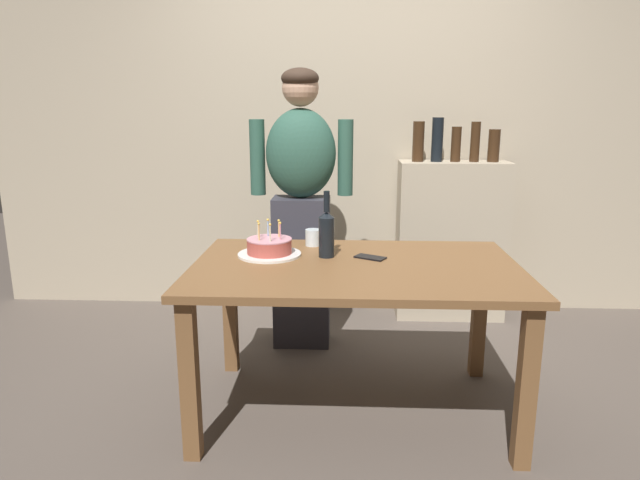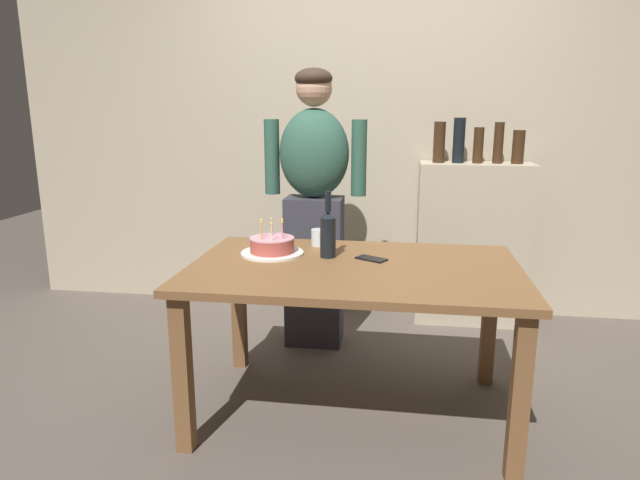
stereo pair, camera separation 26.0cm
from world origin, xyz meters
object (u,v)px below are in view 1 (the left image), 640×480
Objects in this scene: wine_bottle at (327,233)px; birthday_cake at (269,248)px; water_glass_near at (313,237)px; person_man_bearded at (301,205)px; cell_phone at (370,257)px.

birthday_cake is at bearing 177.96° from wine_bottle.
wine_bottle is (0.08, -0.22, 0.08)m from water_glass_near.
birthday_cake is at bearing 81.17° from person_man_bearded.
person_man_bearded reaches higher than wine_bottle.
cell_phone is at bearing -40.01° from water_glass_near.
water_glass_near is at bearing 47.18° from birthday_cake.
water_glass_near is at bearing 102.05° from person_man_bearded.
person_man_bearded is at bearing 148.88° from cell_phone.
water_glass_near is (0.20, 0.21, 0.00)m from birthday_cake.
cell_phone is (0.29, -0.24, -0.04)m from water_glass_near.
water_glass_near is at bearing 169.79° from cell_phone.
person_man_bearded is at bearing 81.17° from birthday_cake.
water_glass_near is 0.38m from cell_phone.
person_man_bearded is at bearing 104.50° from wine_bottle.
wine_bottle is (0.28, -0.01, 0.08)m from birthday_cake.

